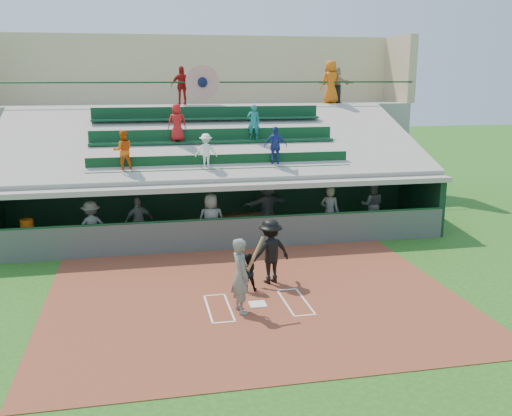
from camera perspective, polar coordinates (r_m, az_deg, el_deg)
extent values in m
plane|color=#225618|center=(15.14, 0.16, -9.73)|extent=(100.00, 100.00, 0.00)
cube|color=brown|center=(15.59, -0.21, -9.00)|extent=(11.00, 9.00, 0.02)
cube|color=white|center=(15.13, 0.17, -9.60)|extent=(0.43, 0.43, 0.03)
cube|color=white|center=(15.01, -2.68, -9.86)|extent=(0.05, 1.80, 0.01)
cube|color=silver|center=(15.29, 2.96, -9.42)|extent=(0.05, 1.80, 0.01)
cube|color=white|center=(14.94, -4.80, -10.00)|extent=(0.05, 1.80, 0.01)
cube|color=silver|center=(15.43, 4.96, -9.24)|extent=(0.05, 1.80, 0.01)
cube|color=silver|center=(15.80, -4.19, -8.67)|extent=(0.60, 0.05, 0.01)
cube|color=white|center=(16.16, 3.10, -8.14)|extent=(0.60, 0.05, 0.01)
cube|color=white|center=(14.16, -3.22, -11.33)|extent=(0.60, 0.05, 0.01)
cube|color=silver|center=(14.56, 4.92, -10.64)|extent=(0.60, 0.05, 0.01)
cube|color=gray|center=(21.43, -3.52, -2.80)|extent=(16.00, 3.50, 0.04)
cube|color=gray|center=(27.55, -5.58, 5.56)|extent=(20.00, 3.00, 4.60)
cube|color=#505550|center=(19.62, -2.81, -2.68)|extent=(16.00, 0.06, 1.10)
cylinder|color=#133C1E|center=(19.47, -2.83, -1.06)|extent=(16.00, 0.08, 0.08)
cube|color=black|center=(22.85, -4.18, 0.98)|extent=(16.00, 0.25, 2.20)
cube|color=black|center=(23.60, 16.05, 0.89)|extent=(0.25, 3.50, 2.20)
cube|color=gray|center=(20.94, -3.60, 2.95)|extent=(16.40, 3.90, 0.18)
cube|color=gray|center=(24.54, -4.71, 1.93)|extent=(16.40, 3.50, 2.30)
cube|color=gray|center=(25.97, -5.20, 5.11)|extent=(16.40, 0.30, 4.60)
cube|color=#9A958C|center=(22.58, -4.31, 6.88)|extent=(16.40, 6.51, 2.37)
cube|color=#0C391C|center=(20.33, -3.40, 3.93)|extent=(9.40, 0.42, 0.08)
cube|color=#0C361A|center=(20.48, -3.49, 4.74)|extent=(9.40, 0.06, 0.45)
cube|color=#0D3D20|center=(22.09, -4.14, 6.62)|extent=(9.40, 0.42, 0.08)
cube|color=#0D3D1F|center=(22.26, -4.22, 7.34)|extent=(9.40, 0.06, 0.45)
cube|color=#0D3B23|center=(23.90, -4.77, 8.90)|extent=(9.40, 0.42, 0.08)
cube|color=#0C361D|center=(24.08, -4.84, 9.55)|extent=(9.40, 0.06, 0.45)
imported|color=#E75B0D|center=(20.13, -13.16, 5.63)|extent=(0.73, 0.60, 1.38)
imported|color=white|center=(20.26, -5.02, 5.72)|extent=(0.81, 0.51, 1.21)
imported|color=navy|center=(20.69, 1.98, 6.20)|extent=(0.88, 0.48, 1.41)
imported|color=red|center=(21.98, -7.91, 8.47)|extent=(0.71, 0.48, 1.42)
imported|color=#1A7675|center=(22.37, -0.24, 8.58)|extent=(0.55, 0.42, 1.36)
cylinder|color=#12391D|center=(25.83, -5.38, 12.41)|extent=(20.00, 0.07, 0.07)
cylinder|color=red|center=(25.81, -5.38, 12.41)|extent=(1.50, 0.06, 1.50)
sphere|color=#0D1536|center=(25.78, -5.37, 12.41)|extent=(0.44, 0.44, 0.44)
cube|color=#C5B383|center=(28.81, -6.09, 13.65)|extent=(20.00, 0.40, 3.20)
cube|color=tan|center=(30.05, 14.11, 13.31)|extent=(0.40, 3.00, 3.20)
imported|color=#5D5F5A|center=(14.36, -1.55, -6.78)|extent=(0.58, 0.78, 1.94)
cylinder|color=olive|center=(14.09, -0.05, -4.56)|extent=(0.56, 0.54, 0.75)
sphere|color=brown|center=(14.30, -1.04, -5.77)|extent=(0.10, 0.10, 0.10)
imported|color=black|center=(15.90, -0.86, -6.42)|extent=(0.54, 0.42, 1.08)
imported|color=black|center=(16.41, 1.45, -4.34)|extent=(1.36, 1.00, 1.87)
cube|color=brown|center=(22.51, -3.61, -1.37)|extent=(14.28, 5.53, 0.45)
cube|color=silver|center=(20.74, -21.66, -3.17)|extent=(0.97, 0.85, 0.71)
cylinder|color=#ED5D0D|center=(20.61, -21.93, -1.65)|extent=(0.43, 0.43, 0.43)
imported|color=#5A5C57|center=(20.05, -16.12, -1.77)|extent=(1.26, 0.92, 1.74)
imported|color=#60625D|center=(20.47, -11.64, -1.27)|extent=(1.08, 0.68, 1.71)
imported|color=#585B56|center=(19.76, -4.49, -1.26)|extent=(0.97, 0.67, 1.90)
imported|color=#545752|center=(21.82, 1.12, 0.23)|extent=(1.91, 0.98, 1.96)
imported|color=#535550|center=(21.06, 7.38, -0.41)|extent=(0.84, 0.77, 1.91)
imported|color=#5C5E59|center=(22.76, 11.53, 0.32)|extent=(1.07, 0.95, 1.82)
cylinder|color=black|center=(27.68, 7.86, 11.21)|extent=(0.57, 0.57, 0.86)
imported|color=#A51512|center=(26.02, -7.39, 12.03)|extent=(1.01, 0.45, 1.69)
imported|color=#D75B0C|center=(27.25, 7.47, 12.37)|extent=(1.10, 0.87, 1.98)
imported|color=tan|center=(28.06, 7.98, 12.13)|extent=(1.69, 1.10, 1.75)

